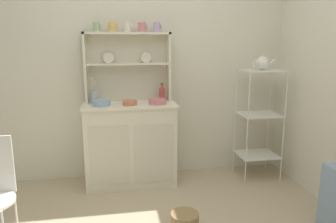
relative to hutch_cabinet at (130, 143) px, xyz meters
The scene contains 16 objects.
wall_back 0.86m from the hutch_cabinet, 65.01° to the left, with size 3.84×0.05×2.50m, color silver.
hutch_cabinet is the anchor object (origin of this frame).
hutch_shelf_unit 0.84m from the hutch_cabinet, 90.00° to the left, with size 0.87×0.18×0.70m.
bakers_rack 1.40m from the hutch_cabinet, ahead, with size 0.42×0.36×1.17m.
floor_basket 1.11m from the hutch_cabinet, 70.29° to the right, with size 0.22×0.22×0.16m, color #93754C.
cup_sage_0 1.20m from the hutch_cabinet, 157.40° to the left, with size 0.08×0.07×0.09m.
cup_gold_1 1.18m from the hutch_cabinet, 138.98° to the left, with size 0.09×0.08×0.09m.
cup_cream_2 1.17m from the hutch_cabinet, 87.57° to the left, with size 0.08×0.07×0.09m.
cup_rose_3 1.18m from the hutch_cabinet, 39.24° to the left, with size 0.09×0.07×0.09m.
cup_lilac_4 1.21m from the hutch_cabinet, 22.19° to the left, with size 0.08×0.07×0.09m.
bowl_mixing_large 0.52m from the hutch_cabinet, 164.86° to the right, with size 0.17×0.17×0.06m, color #8EB2D1.
bowl_floral_medium 0.44m from the hutch_cabinet, 90.00° to the right, with size 0.14×0.14×0.05m, color #C67556.
bowl_cream_small 0.52m from the hutch_cabinet, 15.14° to the right, with size 0.17×0.17×0.05m, color #D17A84.
jam_bottle 0.60m from the hutch_cabinet, 14.12° to the left, with size 0.06×0.06×0.19m.
utensil_jar 0.59m from the hutch_cabinet, 167.14° to the left, with size 0.08×0.08×0.25m.
porcelain_teapot 1.58m from the hutch_cabinet, ahead, with size 0.23×0.14×0.16m.
Camera 1 is at (-0.29, -1.84, 1.46)m, focal length 34.63 mm.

